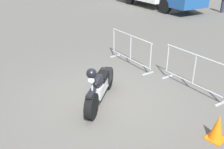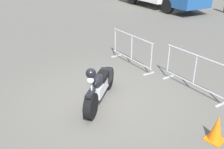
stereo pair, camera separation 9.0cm
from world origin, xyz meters
name	(u,v)px [view 2 (the right image)]	position (x,y,z in m)	size (l,w,h in m)	color
ground_plane	(108,99)	(0.00, 0.00, 0.00)	(120.00, 120.00, 0.00)	#54514C
motorcycle	(100,85)	(-0.05, -0.23, 0.47)	(1.38, 1.87, 1.22)	black
crowd_barrier_near	(132,50)	(-1.28, 2.12, 0.55)	(2.13, 0.70, 1.07)	#9EA0A5
crowd_barrier_far	(195,72)	(1.19, 2.12, 0.55)	(2.13, 0.70, 1.07)	#9EA0A5
traffic_cone	(217,129)	(2.72, 0.59, 0.29)	(0.34, 0.34, 0.59)	orange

